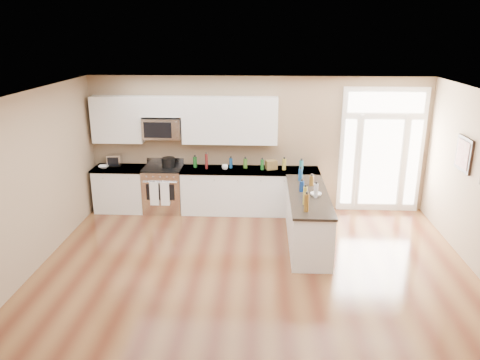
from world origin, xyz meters
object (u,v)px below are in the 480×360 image
object	(u,v)px
peninsula_cabinet	(307,220)
stockpot	(168,162)
kitchen_range	(164,189)
toaster_oven	(115,160)

from	to	relation	value
peninsula_cabinet	stockpot	xyz separation A→B (m)	(-2.78, 1.50, 0.62)
kitchen_range	stockpot	world-z (taller)	stockpot
kitchen_range	peninsula_cabinet	bearing A→B (deg)	-26.60
stockpot	toaster_oven	world-z (taller)	toaster_oven
peninsula_cabinet	stockpot	bearing A→B (deg)	151.68
peninsula_cabinet	toaster_oven	distance (m)	4.28
stockpot	toaster_oven	xyz separation A→B (m)	(-1.16, 0.07, 0.00)
kitchen_range	stockpot	xyz separation A→B (m)	(0.12, 0.05, 0.58)
kitchen_range	toaster_oven	xyz separation A→B (m)	(-1.04, 0.12, 0.58)
peninsula_cabinet	kitchen_range	distance (m)	3.24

